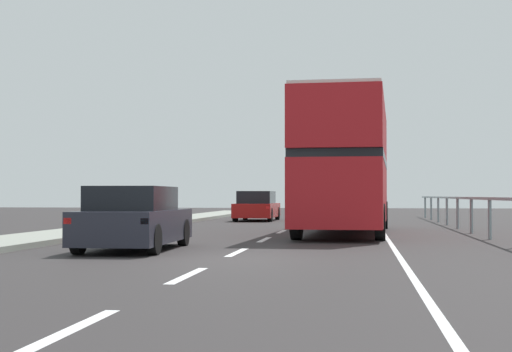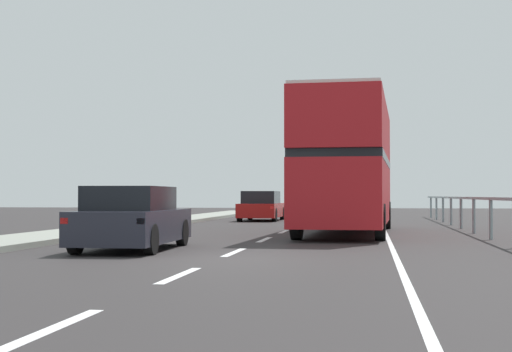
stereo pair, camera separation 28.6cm
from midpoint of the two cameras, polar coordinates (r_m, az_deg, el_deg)
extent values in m
cube|color=#2D292A|center=(15.03, -2.12, -6.30)|extent=(73.54, 120.00, 0.10)
cube|color=silver|center=(7.34, -13.86, -10.96)|extent=(0.16, 2.39, 0.01)
cube|color=silver|center=(11.88, -5.00, -7.34)|extent=(0.16, 2.39, 0.01)
cube|color=silver|center=(16.55, -1.13, -5.67)|extent=(0.16, 2.39, 0.01)
cube|color=silver|center=(21.28, 1.02, -4.73)|extent=(0.16, 2.39, 0.01)
cube|color=silver|center=(26.03, 2.38, -4.13)|extent=(0.16, 2.39, 0.01)
cube|color=silver|center=(30.79, 3.32, -3.72)|extent=(0.16, 2.39, 0.01)
cube|color=silver|center=(35.55, 4.01, -3.41)|extent=(0.16, 2.39, 0.01)
cube|color=silver|center=(40.33, 4.53, -3.18)|extent=(0.16, 2.39, 0.01)
cube|color=silver|center=(45.10, 4.94, -2.99)|extent=(0.16, 2.39, 0.01)
cube|color=silver|center=(23.76, 10.00, -4.37)|extent=(0.12, 46.00, 0.01)
cube|color=gray|center=(23.97, 16.70, -1.60)|extent=(0.08, 42.00, 0.08)
cylinder|color=gray|center=(22.25, 17.36, -3.07)|extent=(0.10, 0.10, 1.13)
cylinder|color=gray|center=(25.71, 16.14, -2.85)|extent=(0.10, 0.10, 1.13)
cylinder|color=gray|center=(29.18, 15.22, -2.68)|extent=(0.10, 0.10, 1.13)
cylinder|color=gray|center=(32.66, 14.49, -2.55)|extent=(0.10, 0.10, 1.13)
cylinder|color=gray|center=(36.14, 13.90, -2.45)|extent=(0.10, 0.10, 1.13)
cylinder|color=gray|center=(39.63, 13.42, -2.36)|extent=(0.10, 0.10, 1.13)
cylinder|color=gray|center=(43.11, 13.02, -2.28)|extent=(0.10, 0.10, 1.13)
cube|color=#B4181E|center=(24.84, 7.14, -1.31)|extent=(2.95, 10.62, 1.86)
cube|color=black|center=(24.86, 7.13, 1.11)|extent=(2.95, 10.20, 0.24)
cube|color=#B4181E|center=(24.92, 7.12, 3.29)|extent=(2.95, 10.62, 1.65)
cube|color=silver|center=(25.01, 7.12, 5.29)|extent=(2.89, 10.41, 0.10)
cube|color=black|center=(30.07, 7.80, -1.15)|extent=(2.24, 0.14, 1.30)
cube|color=yellow|center=(30.17, 7.79, 3.25)|extent=(1.49, 0.11, 0.28)
cylinder|color=black|center=(28.79, 5.39, -2.88)|extent=(0.32, 1.01, 1.00)
cylinder|color=black|center=(28.66, 9.94, -2.87)|extent=(0.32, 1.01, 1.00)
cylinder|color=black|center=(21.32, 3.41, -3.39)|extent=(0.32, 1.01, 1.00)
cylinder|color=black|center=(21.14, 9.57, -3.39)|extent=(0.32, 1.01, 1.00)
cube|color=#232530|center=(17.57, -8.64, -3.67)|extent=(1.87, 4.40, 0.71)
cube|color=black|center=(17.35, -8.82, -1.64)|extent=(1.61, 2.43, 0.53)
cube|color=red|center=(15.77, -13.49, -3.25)|extent=(0.16, 0.06, 0.12)
cube|color=red|center=(15.29, -7.99, -3.33)|extent=(0.16, 0.06, 0.12)
cylinder|color=black|center=(19.23, -9.75, -4.12)|extent=(0.22, 0.64, 0.64)
cylinder|color=black|center=(18.83, -5.06, -4.19)|extent=(0.22, 0.64, 0.64)
cylinder|color=black|center=(16.42, -12.74, -4.56)|extent=(0.22, 0.64, 0.64)
cylinder|color=black|center=(15.95, -7.30, -4.68)|extent=(0.22, 0.64, 0.64)
cube|color=#A01412|center=(37.33, 0.65, -2.55)|extent=(1.82, 4.54, 0.66)
cube|color=black|center=(37.10, 0.60, -1.59)|extent=(1.59, 2.50, 0.59)
cube|color=red|center=(35.24, -1.15, -2.34)|extent=(0.16, 0.06, 0.12)
cube|color=red|center=(35.00, 1.43, -2.35)|extent=(0.16, 0.06, 0.12)
cylinder|color=black|center=(39.00, -0.23, -2.78)|extent=(0.20, 0.64, 0.64)
cylinder|color=black|center=(38.78, 2.17, -2.78)|extent=(0.20, 0.64, 0.64)
cylinder|color=black|center=(35.91, -1.00, -2.89)|extent=(0.20, 0.64, 0.64)
cylinder|color=black|center=(35.67, 1.60, -2.90)|extent=(0.20, 0.64, 0.64)
camera|label=1|loc=(0.14, -89.61, -0.01)|focal=54.01mm
camera|label=2|loc=(0.14, 90.39, 0.01)|focal=54.01mm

